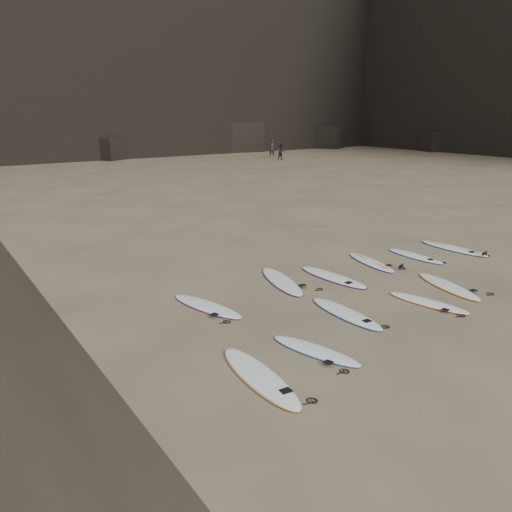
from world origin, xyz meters
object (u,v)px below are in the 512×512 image
Objects in this scene: surfboard_0 at (259,376)px; surfboard_1 at (315,350)px; surfboard_10 at (453,248)px; person_b at (281,152)px; surfboard_7 at (333,277)px; person_a at (272,148)px; surfboard_3 at (428,302)px; surfboard_2 at (346,313)px; surfboard_5 at (207,306)px; surfboard_6 at (282,281)px; surfboard_8 at (371,262)px; surfboard_4 at (448,286)px; surfboard_9 at (415,256)px.

surfboard_1 is (1.65, 0.21, -0.01)m from surfboard_0.
surfboard_10 is 35.30m from person_b.
surfboard_10 is at bearing 21.81° from surfboard_0.
person_b reaches higher than surfboard_7.
person_a reaches higher than surfboard_10.
surfboard_3 is (4.41, 0.39, 0.00)m from surfboard_1.
person_a reaches higher than surfboard_1.
surfboard_1 is 0.88× the size of surfboard_2.
surfboard_1 is at bearing -92.90° from surfboard_5.
surfboard_6 is (3.83, 4.28, 0.00)m from surfboard_0.
person_b reaches higher than surfboard_6.
surfboard_0 is at bearing -157.94° from surfboard_2.
surfboard_5 is 1.51× the size of person_b.
surfboard_7 is at bearing -15.78° from surfboard_5.
surfboard_8 is (2.19, 0.43, -0.00)m from surfboard_7.
surfboard_7 is at bearing 177.80° from surfboard_10.
person_a is at bearing 39.11° from surfboard_1.
surfboard_3 is 3.14m from surfboard_7.
surfboard_1 is at bearing 11.99° from surfboard_0.
surfboard_10 is (3.85, 2.48, 0.00)m from surfboard_4.
surfboard_5 is 6.65m from surfboard_8.
surfboard_7 reaches higher than surfboard_4.
surfboard_0 is at bearing 174.42° from surfboard_3.
surfboard_10 is at bearing -4.57° from surfboard_9.
surfboard_4 is 4.99m from surfboard_6.
surfboard_7 is 2.23m from surfboard_8.
surfboard_5 is at bearing -122.14° from person_b.
surfboard_6 is at bearing 110.05° from surfboard_3.
person_a reaches higher than surfboard_2.
surfboard_7 is 1.14× the size of surfboard_9.
surfboard_10 is (5.45, 2.96, 0.01)m from surfboard_3.
person_b is (26.42, 31.29, 0.79)m from surfboard_5.
surfboard_10 is 1.66× the size of person_b.
surfboard_5 is (-2.73, 2.47, -0.00)m from surfboard_2.
surfboard_4 reaches higher than surfboard_8.
surfboard_9 is 1.27× the size of person_a.
surfboard_10 is at bearing 3.05° from surfboard_1.
surfboard_6 reaches higher than surfboard_8.
surfboard_2 and surfboard_5 have the same top height.
surfboard_0 is at bearing 83.95° from person_a.
person_b is at bearing 56.99° from surfboard_2.
surfboard_3 is 0.83× the size of surfboard_6.
surfboard_10 reaches higher than surfboard_1.
surfboard_4 is 1.02× the size of surfboard_5.
surfboard_6 is (2.18, 4.07, 0.01)m from surfboard_1.
person_a is (28.83, 38.78, 0.88)m from surfboard_0.
surfboard_6 is 5.67m from surfboard_9.
surfboard_8 is at bearing 55.22° from surfboard_3.
surfboard_6 is at bearing 52.81° from surfboard_0.
surfboard_7 is at bearing -5.86° from surfboard_6.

